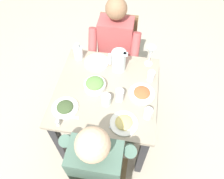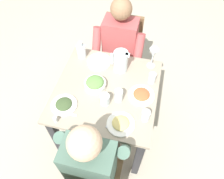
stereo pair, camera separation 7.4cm
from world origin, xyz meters
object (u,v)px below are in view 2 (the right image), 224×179
dining_table (107,99)px  plate_yoghurt (99,61)px  salad_bowl (95,84)px  plate_fries (121,123)px  water_glass_center (152,78)px  salt_shaker (55,120)px  diner_far (95,155)px  plate_dolmas (64,104)px  oil_carafe (81,52)px  water_glass_far_right (119,96)px  water_glass_far_left (146,116)px  water_pitcher (121,61)px  chair_near (122,51)px  plate_rice_curry (142,94)px  water_glass_near_left (105,100)px  wine_glass (153,54)px  diner_near (118,54)px

dining_table → plate_yoghurt: size_ratio=3.89×
salad_bowl → plate_fries: bearing=134.3°
water_glass_center → salt_shaker: water_glass_center is taller
diner_far → dining_table: bearing=-84.7°
plate_dolmas → water_glass_center: water_glass_center is taller
water_glass_center → oil_carafe: size_ratio=0.55×
water_glass_far_right → water_glass_far_left: size_ratio=1.22×
diner_far → water_pitcher: (-0.02, -0.75, 0.19)m
chair_near → salt_shaker: (0.26, 1.09, 0.27)m
oil_carafe → water_glass_center: bearing=167.4°
plate_rice_curry → plate_dolmas: 0.61m
plate_dolmas → water_glass_far_left: water_glass_far_left is taller
chair_near → water_glass_far_left: 1.02m
chair_near → water_glass_near_left: chair_near is taller
chair_near → plate_dolmas: (0.26, 0.94, 0.26)m
plate_yoghurt → water_glass_far_left: (-0.48, 0.47, 0.03)m
diner_far → wine_glass: 0.92m
diner_far → plate_yoghurt: size_ratio=5.56×
wine_glass → water_pitcher: bearing=21.2°
dining_table → diner_near: size_ratio=0.70×
plate_rice_curry → oil_carafe: (0.59, -0.31, 0.04)m
water_glass_center → water_glass_near_left: water_glass_near_left is taller
plate_fries → water_glass_far_right: water_glass_far_right is taller
plate_rice_curry → plate_fries: (0.10, 0.29, -0.00)m
water_glass_far_left → water_glass_near_left: (0.32, -0.06, 0.00)m
plate_yoghurt → plate_dolmas: bearing=74.9°
water_glass_far_right → water_glass_near_left: 0.11m
dining_table → plate_fries: size_ratio=4.04×
dining_table → plate_dolmas: bearing=39.9°
plate_yoghurt → plate_fries: 0.64m
chair_near → plate_fries: 1.05m
dining_table → water_pitcher: water_pitcher is taller
water_glass_center → wine_glass: size_ratio=0.46×
diner_far → salt_shaker: (0.33, -0.14, 0.12)m
water_glass_near_left → water_glass_center: bearing=-137.0°
chair_near → plate_dolmas: size_ratio=4.40×
plate_fries → oil_carafe: 0.77m
diner_near → diner_far: same height
water_glass_near_left → wine_glass: (-0.29, -0.47, 0.09)m
plate_dolmas → wine_glass: size_ratio=1.02×
water_glass_far_left → water_glass_near_left: water_glass_near_left is taller
chair_near → water_glass_center: chair_near is taller
plate_yoghurt → diner_far: bearing=103.3°
plate_fries → water_glass_far_left: bearing=-151.8°
salt_shaker → diner_near: bearing=-106.6°
dining_table → salt_shaker: 0.49m
plate_yoghurt → plate_fries: (-0.32, 0.56, -0.00)m
salad_bowl → water_glass_far_right: bearing=160.5°
diner_near → water_pitcher: diner_near is taller
diner_near → salt_shaker: 0.93m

